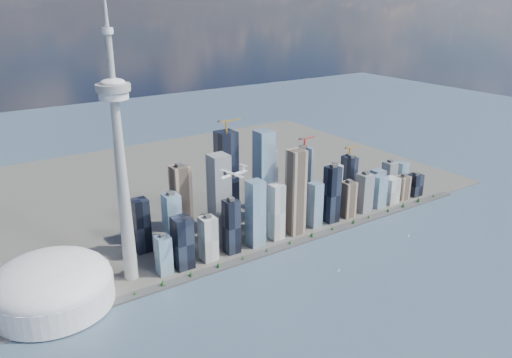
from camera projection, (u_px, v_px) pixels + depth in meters
ground at (369, 307)px, 842.34m from camera, size 4000.00×4000.00×0.00m
seawall at (281, 248)px, 1036.60m from camera, size 1100.00×22.00×4.00m
land at (184, 184)px, 1387.69m from camera, size 1400.00×900.00×3.00m
shoreline_trees at (281, 245)px, 1034.27m from camera, size 960.53×7.20×8.80m
skyscraper_cluster at (280, 195)px, 1109.71m from camera, size 736.00×142.00×248.56m
needle_tower at (120, 158)px, 846.04m from camera, size 56.00×56.00×550.50m
dome_stadium at (52, 285)px, 832.59m from camera, size 200.00×200.00×86.00m
airplane at (233, 174)px, 881.69m from camera, size 66.84×59.38×16.33m
sailboat_west at (339, 270)px, 951.06m from camera, size 5.94×2.80×8.23m
sailboat_east at (409, 235)px, 1088.95m from camera, size 6.11×2.94×8.48m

